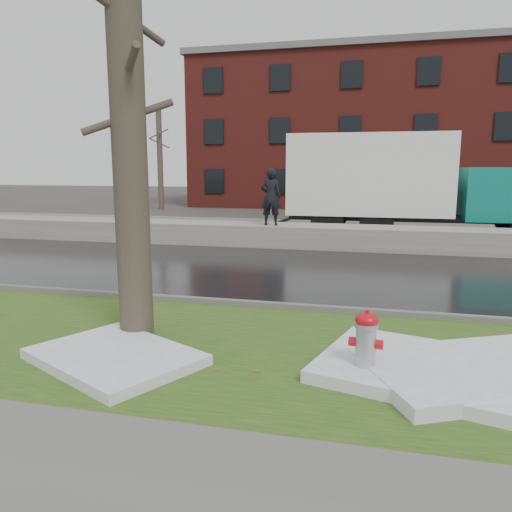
% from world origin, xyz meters
% --- Properties ---
extents(ground, '(120.00, 120.00, 0.00)m').
position_xyz_m(ground, '(0.00, 0.00, 0.00)').
color(ground, '#47423D').
rests_on(ground, ground).
extents(verge, '(60.00, 4.50, 0.04)m').
position_xyz_m(verge, '(0.00, -1.25, 0.02)').
color(verge, '#254617').
rests_on(verge, ground).
extents(road, '(60.00, 7.00, 0.03)m').
position_xyz_m(road, '(0.00, 4.50, 0.01)').
color(road, black).
rests_on(road, ground).
extents(parking_lot, '(60.00, 9.00, 0.03)m').
position_xyz_m(parking_lot, '(0.00, 13.00, 0.01)').
color(parking_lot, slate).
rests_on(parking_lot, ground).
extents(curb, '(60.00, 0.15, 0.14)m').
position_xyz_m(curb, '(0.00, 1.00, 0.07)').
color(curb, slate).
rests_on(curb, ground).
extents(snowbank, '(60.00, 1.60, 0.75)m').
position_xyz_m(snowbank, '(0.00, 8.70, 0.38)').
color(snowbank, '#A19C93').
rests_on(snowbank, ground).
extents(brick_building, '(26.00, 12.00, 10.00)m').
position_xyz_m(brick_building, '(2.00, 30.00, 5.00)').
color(brick_building, maroon).
rests_on(brick_building, ground).
extents(bg_tree_left, '(1.40, 1.62, 6.50)m').
position_xyz_m(bg_tree_left, '(-12.00, 22.00, 3.33)').
color(bg_tree_left, brown).
rests_on(bg_tree_left, ground).
extents(bg_tree_center, '(1.40, 1.62, 6.50)m').
position_xyz_m(bg_tree_center, '(-6.00, 26.00, 3.33)').
color(bg_tree_center, brown).
rests_on(bg_tree_center, ground).
extents(fire_hydrant, '(0.44, 0.38, 0.89)m').
position_xyz_m(fire_hydrant, '(1.67, -1.85, 0.51)').
color(fire_hydrant, '#A8ACB0').
rests_on(fire_hydrant, verge).
extents(tree, '(1.19, 1.34, 6.52)m').
position_xyz_m(tree, '(-1.87, -1.09, 3.32)').
color(tree, brown).
rests_on(tree, verge).
extents(box_truck, '(11.83, 2.94, 3.94)m').
position_xyz_m(box_truck, '(2.56, 12.37, 2.09)').
color(box_truck, black).
rests_on(box_truck, ground).
extents(worker, '(0.73, 0.51, 1.90)m').
position_xyz_m(worker, '(-1.79, 8.42, 1.70)').
color(worker, black).
rests_on(worker, snowbank).
extents(snow_patch_near, '(3.03, 2.61, 0.16)m').
position_xyz_m(snow_patch_near, '(2.43, -1.60, 0.12)').
color(snow_patch_near, white).
rests_on(snow_patch_near, verge).
extents(snow_patch_far, '(2.69, 2.42, 0.14)m').
position_xyz_m(snow_patch_far, '(-1.67, -2.14, 0.11)').
color(snow_patch_far, white).
rests_on(snow_patch_far, verge).
extents(snow_patch_side, '(3.31, 2.86, 0.18)m').
position_xyz_m(snow_patch_side, '(3.06, -1.52, 0.13)').
color(snow_patch_side, white).
rests_on(snow_patch_side, verge).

